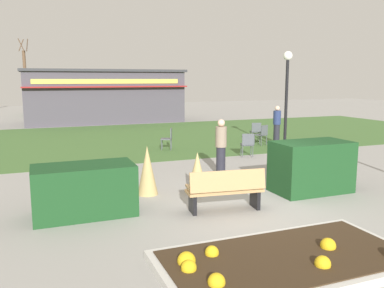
% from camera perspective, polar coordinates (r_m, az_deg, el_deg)
% --- Properties ---
extents(ground_plane, '(80.00, 80.00, 0.00)m').
position_cam_1_polar(ground_plane, '(9.47, 8.22, -8.60)').
color(ground_plane, '#999691').
extents(lawn_patch, '(36.00, 12.00, 0.01)m').
position_cam_1_polar(lawn_patch, '(20.00, -8.19, 0.85)').
color(lawn_patch, '#446B33').
rests_on(lawn_patch, ground_plane).
extents(flower_bed, '(4.05, 2.09, 0.33)m').
position_cam_1_polar(flower_bed, '(6.67, 13.21, -15.80)').
color(flower_bed, beige).
rests_on(flower_bed, ground_plane).
extents(park_bench, '(1.75, 0.72, 0.95)m').
position_cam_1_polar(park_bench, '(8.86, 4.80, -6.53)').
color(park_bench, tan).
rests_on(park_bench, ground_plane).
extents(hedge_left, '(2.11, 1.10, 1.09)m').
position_cam_1_polar(hedge_left, '(8.89, -15.06, -6.35)').
color(hedge_left, '#19421E').
rests_on(hedge_left, ground_plane).
extents(hedge_right, '(1.97, 1.10, 1.31)m').
position_cam_1_polar(hedge_right, '(10.76, 16.60, -3.11)').
color(hedge_right, '#19421E').
rests_on(hedge_right, ground_plane).
extents(ornamental_grass_behind_left, '(0.54, 0.54, 1.07)m').
position_cam_1_polar(ornamental_grass_behind_left, '(10.16, 0.76, -4.15)').
color(ornamental_grass_behind_left, tan).
rests_on(ornamental_grass_behind_left, ground_plane).
extents(ornamental_grass_behind_right, '(0.52, 0.52, 1.24)m').
position_cam_1_polar(ornamental_grass_behind_right, '(10.12, -6.36, -3.75)').
color(ornamental_grass_behind_right, tan).
rests_on(ornamental_grass_behind_right, ground_plane).
extents(lamppost_mid, '(0.36, 0.36, 3.97)m').
position_cam_1_polar(lamppost_mid, '(16.57, 13.31, 7.69)').
color(lamppost_mid, black).
rests_on(lamppost_mid, ground_plane).
extents(trash_bin, '(0.52, 0.52, 0.82)m').
position_cam_1_polar(trash_bin, '(9.33, -11.07, -6.33)').
color(trash_bin, '#2D4233').
rests_on(trash_bin, ground_plane).
extents(food_kiosk, '(10.40, 4.72, 3.50)m').
position_cam_1_polar(food_kiosk, '(27.93, -12.42, 6.71)').
color(food_kiosk, '#47424C').
rests_on(food_kiosk, ground_plane).
extents(cafe_chair_west, '(0.57, 0.57, 0.89)m').
position_cam_1_polar(cafe_chair_west, '(17.88, 9.96, 1.51)').
color(cafe_chair_west, '#4C5156').
rests_on(cafe_chair_west, ground_plane).
extents(cafe_chair_east, '(0.56, 0.56, 0.89)m').
position_cam_1_polar(cafe_chair_east, '(15.08, 7.89, 0.15)').
color(cafe_chair_east, '#4C5156').
rests_on(cafe_chair_east, ground_plane).
extents(cafe_chair_center, '(0.54, 0.54, 0.89)m').
position_cam_1_polar(cafe_chair_center, '(18.87, 9.05, 1.94)').
color(cafe_chair_center, '#4C5156').
rests_on(cafe_chair_center, ground_plane).
extents(cafe_chair_north, '(0.58, 0.58, 0.89)m').
position_cam_1_polar(cafe_chair_north, '(16.49, -3.36, 1.00)').
color(cafe_chair_north, '#4C5156').
rests_on(cafe_chair_north, ground_plane).
extents(person_strolling, '(0.34, 0.34, 1.69)m').
position_cam_1_polar(person_strolling, '(18.58, 11.97, 2.78)').
color(person_strolling, '#23232D').
rests_on(person_strolling, ground_plane).
extents(person_standing, '(0.34, 0.34, 1.69)m').
position_cam_1_polar(person_standing, '(12.18, 4.14, -0.36)').
color(person_standing, '#23232D').
rests_on(person_standing, ground_plane).
extents(parked_car_west_slot, '(4.28, 2.21, 1.20)m').
position_cam_1_polar(parked_car_west_slot, '(35.00, -19.18, 5.05)').
color(parked_car_west_slot, '#2D6638').
rests_on(parked_car_west_slot, ground_plane).
extents(tree_right_bg, '(0.91, 0.96, 6.53)m').
position_cam_1_polar(tree_right_bg, '(40.75, -22.61, 8.55)').
color(tree_right_bg, brown).
rests_on(tree_right_bg, ground_plane).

